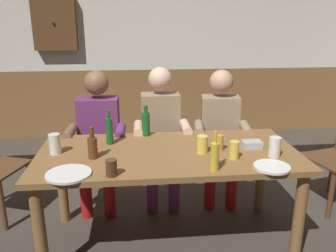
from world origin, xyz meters
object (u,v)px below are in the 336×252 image
object	(u,v)px
pint_glass_3	(219,143)
bottle_0	(109,131)
pint_glass_2	(202,144)
wall_dart_cabinet	(54,23)
plate_0	(272,167)
person_0	(98,133)
pint_glass_5	(111,168)
condiment_caddy	(252,144)
person_1	(161,130)
bottle_2	(215,156)
bottle_1	(146,123)
bottle_3	(93,146)
pint_glass_0	(275,147)
pint_glass_1	(234,150)
dining_table	(169,164)
plate_1	(69,174)
pint_glass_4	(55,144)
person_2	(220,129)

from	to	relation	value
pint_glass_3	bottle_0	bearing A→B (deg)	165.10
bottle_0	pint_glass_2	size ratio (longest dim) A/B	2.12
wall_dart_cabinet	plate_0	bearing A→B (deg)	-57.09
person_0	pint_glass_2	bearing A→B (deg)	140.09
plate_0	pint_glass_5	xyz separation A→B (m)	(-1.02, -0.01, 0.05)
condiment_caddy	bottle_0	world-z (taller)	bottle_0
bottle_0	pint_glass_5	distance (m)	0.57
plate_0	pint_glass_5	world-z (taller)	pint_glass_5
wall_dart_cabinet	person_1	bearing A→B (deg)	-56.37
person_1	pint_glass_5	bearing A→B (deg)	70.39
person_0	pint_glass_3	xyz separation A→B (m)	(0.93, -0.69, 0.12)
person_0	bottle_2	size ratio (longest dim) A/B	4.77
bottle_0	bottle_1	bearing A→B (deg)	32.05
bottle_3	pint_glass_0	bearing A→B (deg)	-4.53
pint_glass_1	condiment_caddy	bearing A→B (deg)	45.00
bottle_2	pint_glass_0	xyz separation A→B (m)	(0.46, 0.18, -0.03)
condiment_caddy	dining_table	bearing A→B (deg)	-178.83
condiment_caddy	bottle_2	world-z (taller)	bottle_2
bottle_3	pint_glass_1	size ratio (longest dim) A/B	1.80
condiment_caddy	pint_glass_3	bearing A→B (deg)	-173.32
condiment_caddy	pint_glass_2	xyz separation A→B (m)	(-0.39, -0.06, 0.04)
bottle_0	dining_table	bearing A→B (deg)	-24.38
bottle_0	plate_1	bearing A→B (deg)	-112.54
pint_glass_2	pint_glass_5	size ratio (longest dim) A/B	1.19
bottle_3	pint_glass_4	size ratio (longest dim) A/B	1.55
person_0	bottle_0	world-z (taller)	person_0
plate_1	wall_dart_cabinet	world-z (taller)	wall_dart_cabinet
plate_0	pint_glass_0	xyz separation A→B (m)	(0.09, 0.18, 0.06)
plate_1	bottle_2	bearing A→B (deg)	-1.33
bottle_3	condiment_caddy	bearing A→B (deg)	4.45
plate_1	wall_dart_cabinet	distance (m)	3.07
plate_0	pint_glass_2	size ratio (longest dim) A/B	1.85
dining_table	person_0	world-z (taller)	person_0
plate_0	pint_glass_4	xyz separation A→B (m)	(-1.43, 0.40, 0.06)
dining_table	bottle_0	size ratio (longest dim) A/B	7.02
condiment_caddy	bottle_1	bearing A→B (deg)	155.08
pint_glass_4	pint_glass_5	xyz separation A→B (m)	(0.42, -0.41, -0.02)
bottle_2	pint_glass_1	world-z (taller)	bottle_2
bottle_3	pint_glass_2	xyz separation A→B (m)	(0.76, 0.03, -0.02)
person_2	condiment_caddy	size ratio (longest dim) A/B	8.72
condiment_caddy	plate_0	distance (m)	0.37
pint_glass_1	pint_glass_2	bearing A→B (deg)	146.16
bottle_2	pint_glass_2	xyz separation A→B (m)	(-0.02, 0.31, -0.03)
pint_glass_3	pint_glass_5	xyz separation A→B (m)	(-0.75, -0.36, -0.00)
pint_glass_0	pint_glass_2	bearing A→B (deg)	165.54
pint_glass_0	pint_glass_3	world-z (taller)	pint_glass_0
condiment_caddy	bottle_3	xyz separation A→B (m)	(-1.15, -0.09, 0.06)
pint_glass_2	pint_glass_5	bearing A→B (deg)	-152.71
plate_0	plate_1	bearing A→B (deg)	179.01
dining_table	person_1	distance (m)	0.67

